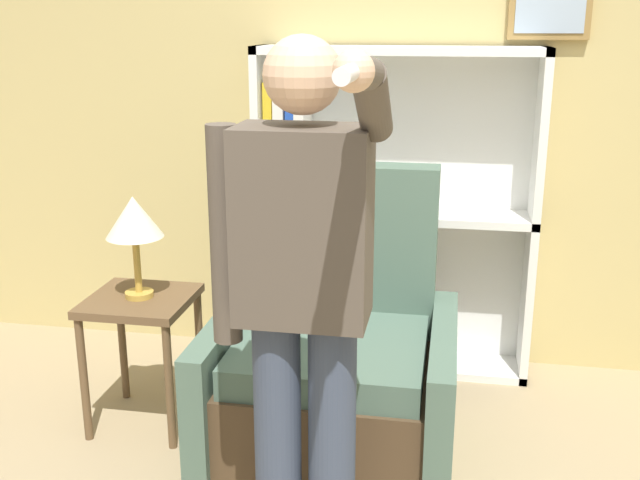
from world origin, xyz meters
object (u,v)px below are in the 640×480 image
Objects in this scene: person_standing at (302,293)px; armchair at (335,369)px; bookcase at (368,215)px; side_table at (141,320)px; table_lamp at (134,220)px.

armchair is at bearing 91.74° from person_standing.
bookcase reaches higher than armchair.
table_lamp reaches higher than side_table.
person_standing is 1.32m from side_table.
table_lamp is at bearing 0.00° from side_table.
bookcase is at bearing 41.87° from table_lamp.
side_table is at bearing -138.13° from bookcase.
bookcase is 2.72× the size of side_table.
bookcase is 0.97m from armchair.
table_lamp is at bearing 176.55° from armchair.
bookcase reaches higher than table_lamp.
bookcase reaches higher than side_table.
armchair is 1.00m from person_standing.
person_standing reaches higher than side_table.
person_standing reaches higher than armchair.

